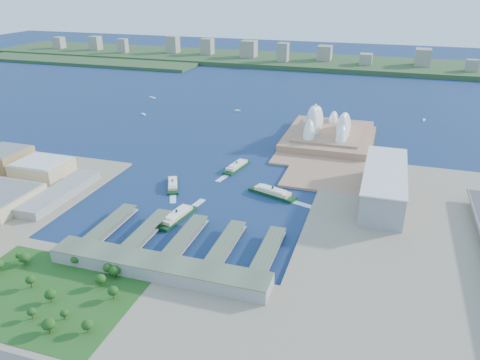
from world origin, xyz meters
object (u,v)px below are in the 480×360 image
(opera_house, at_px, (330,121))
(ferry_b, at_px, (237,165))
(ferry_c, at_px, (177,214))
(ferry_d, at_px, (273,191))
(toaster_building, at_px, (384,185))
(ferry_a, at_px, (173,183))

(opera_house, bearing_deg, ferry_b, -123.12)
(opera_house, height_order, ferry_c, opera_house)
(ferry_b, relative_size, ferry_c, 0.93)
(ferry_b, bearing_deg, ferry_c, -84.89)
(opera_house, bearing_deg, ferry_c, -110.77)
(ferry_d, bearing_deg, toaster_building, -59.81)
(ferry_c, bearing_deg, toaster_building, -141.82)
(toaster_building, relative_size, ferry_a, 3.06)
(ferry_d, bearing_deg, ferry_c, 156.17)
(ferry_c, bearing_deg, ferry_b, -86.53)
(opera_house, bearing_deg, ferry_a, -123.85)
(ferry_c, height_order, ferry_d, ferry_d)
(opera_house, xyz_separation_m, toaster_building, (90.00, -200.00, -11.50))
(ferry_a, height_order, ferry_c, ferry_c)
(ferry_c, bearing_deg, ferry_d, -123.45)
(opera_house, bearing_deg, ferry_d, -98.99)
(ferry_b, bearing_deg, opera_house, 68.06)
(toaster_building, bearing_deg, ferry_c, -151.36)
(toaster_building, xyz_separation_m, ferry_d, (-125.50, -24.48, -14.79))
(ferry_c, bearing_deg, opera_house, -101.23)
(opera_house, distance_m, ferry_a, 288.15)
(opera_house, distance_m, ferry_d, 228.78)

